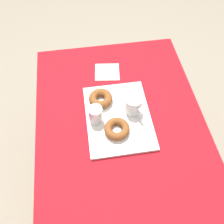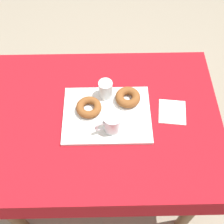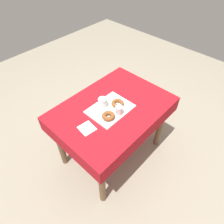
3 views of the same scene
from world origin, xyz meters
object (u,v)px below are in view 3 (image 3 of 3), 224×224
at_px(dining_table, 112,116).
at_px(donut_plate_left, 118,105).
at_px(donut_plate_right, 108,118).
at_px(sugar_donut_right, 108,116).
at_px(tea_mug_left, 103,103).
at_px(serving_tray, 110,109).
at_px(sugar_donut_left, 118,103).
at_px(water_glass_near, 119,111).
at_px(paper_napkin, 87,128).

distance_m(dining_table, donut_plate_left, 0.16).
bearing_deg(donut_plate_right, donut_plate_left, 16.01).
bearing_deg(sugar_donut_right, tea_mug_left, 62.82).
relative_size(dining_table, donut_plate_right, 9.25).
bearing_deg(serving_tray, donut_plate_right, -143.79).
height_order(serving_tray, sugar_donut_left, sugar_donut_left).
distance_m(serving_tray, water_glass_near, 0.12).
height_order(serving_tray, tea_mug_left, tea_mug_left).
bearing_deg(sugar_donut_right, dining_table, 30.26).
distance_m(donut_plate_left, donut_plate_right, 0.19).
relative_size(serving_tray, tea_mug_left, 3.37).
distance_m(dining_table, sugar_donut_left, 0.18).
distance_m(donut_plate_left, sugar_donut_left, 0.02).
bearing_deg(sugar_donut_left, water_glass_near, -131.71).
bearing_deg(dining_table, tea_mug_left, 132.75).
height_order(serving_tray, sugar_donut_right, sugar_donut_right).
bearing_deg(serving_tray, paper_napkin, -177.76).
relative_size(water_glass_near, donut_plate_left, 0.73).
distance_m(serving_tray, sugar_donut_right, 0.13).
bearing_deg(sugar_donut_right, sugar_donut_left, 16.01).
bearing_deg(sugar_donut_left, dining_table, 145.19).
xyz_separation_m(serving_tray, sugar_donut_right, (-0.10, -0.07, 0.03)).
height_order(tea_mug_left, sugar_donut_right, tea_mug_left).
relative_size(sugar_donut_left, paper_napkin, 0.88).
height_order(serving_tray, donut_plate_left, donut_plate_left).
bearing_deg(serving_tray, sugar_donut_right, -143.79).
distance_m(water_glass_near, paper_napkin, 0.33).
xyz_separation_m(tea_mug_left, water_glass_near, (0.03, -0.18, -0.00)).
xyz_separation_m(dining_table, sugar_donut_left, (0.04, -0.03, 0.17)).
bearing_deg(water_glass_near, tea_mug_left, 98.30).
height_order(dining_table, donut_plate_left, donut_plate_left).
bearing_deg(water_glass_near, donut_plate_right, 161.17).
distance_m(dining_table, serving_tray, 0.14).
bearing_deg(tea_mug_left, paper_napkin, -162.70).
bearing_deg(donut_plate_left, paper_napkin, 178.72).
bearing_deg(tea_mug_left, serving_tray, -73.41).
height_order(donut_plate_left, sugar_donut_right, sugar_donut_right).
bearing_deg(dining_table, sugar_donut_right, -149.74).
bearing_deg(sugar_donut_left, donut_plate_left, 0.00).
bearing_deg(tea_mug_left, donut_plate_left, -42.82).
relative_size(dining_table, paper_napkin, 8.55).
height_order(donut_plate_left, sugar_donut_left, sugar_donut_left).
relative_size(dining_table, tea_mug_left, 9.55).
relative_size(sugar_donut_left, donut_plate_right, 0.95).
bearing_deg(sugar_donut_left, serving_tray, 165.83).
xyz_separation_m(dining_table, serving_tray, (-0.04, -0.01, 0.14)).
relative_size(donut_plate_left, paper_napkin, 0.92).
relative_size(serving_tray, donut_plate_right, 3.27).
bearing_deg(donut_plate_left, water_glass_near, -131.71).
bearing_deg(paper_napkin, donut_plate_left, -1.28).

